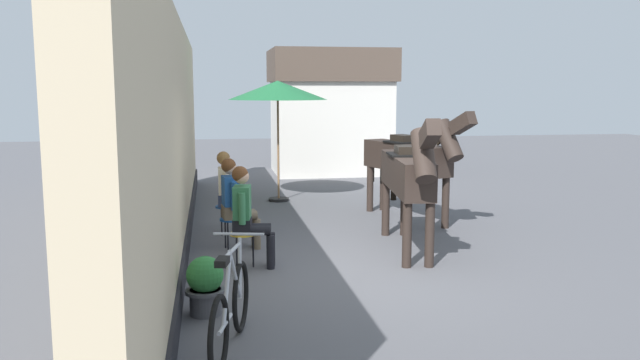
{
  "coord_description": "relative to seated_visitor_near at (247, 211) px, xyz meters",
  "views": [
    {
      "loc": [
        -2.02,
        -8.26,
        2.42
      ],
      "look_at": [
        -0.4,
        1.2,
        1.05
      ],
      "focal_mm": 36.18,
      "sensor_mm": 36.0,
      "label": 1
    }
  ],
  "objects": [
    {
      "name": "ground_plane",
      "position": [
        1.55,
        2.69,
        -0.78
      ],
      "size": [
        40.0,
        40.0,
        0.0
      ],
      "primitive_type": "plane",
      "color": "#56565B"
    },
    {
      "name": "pub_facade_wall",
      "position": [
        -1.0,
        1.19,
        0.76
      ],
      "size": [
        0.34,
        14.0,
        3.4
      ],
      "color": "#CCB793",
      "rests_on": "ground_plane"
    },
    {
      "name": "distant_cottage",
      "position": [
        2.95,
        9.64,
        1.02
      ],
      "size": [
        3.4,
        2.6,
        3.5
      ],
      "color": "silver",
      "rests_on": "ground_plane"
    },
    {
      "name": "seated_visitor_near",
      "position": [
        0.0,
        0.0,
        0.0
      ],
      "size": [
        0.61,
        0.49,
        1.39
      ],
      "color": "gold",
      "rests_on": "ground_plane"
    },
    {
      "name": "seated_visitor_middle",
      "position": [
        -0.12,
        1.03,
        0.0
      ],
      "size": [
        0.61,
        0.49,
        1.39
      ],
      "color": "#194C99",
      "rests_on": "ground_plane"
    },
    {
      "name": "seated_visitor_far",
      "position": [
        -0.17,
        2.1,
        0.0
      ],
      "size": [
        0.61,
        0.49,
        1.39
      ],
      "color": "#194C99",
      "rests_on": "ground_plane"
    },
    {
      "name": "saddled_horse_near",
      "position": [
        2.39,
        0.46,
        0.38
      ],
      "size": [
        0.7,
        2.99,
        2.06
      ],
      "color": "#2D231E",
      "rests_on": "ground_plane"
    },
    {
      "name": "saddled_horse_far",
      "position": [
        3.13,
        2.68,
        0.38
      ],
      "size": [
        1.22,
        2.88,
        2.06
      ],
      "color": "#2D231E",
      "rests_on": "ground_plane"
    },
    {
      "name": "flower_planter_near",
      "position": [
        -0.56,
        -1.77,
        -0.44
      ],
      "size": [
        0.43,
        0.43,
        0.64
      ],
      "color": "#4C4C51",
      "rests_on": "ground_plane"
    },
    {
      "name": "leaning_bicycle",
      "position": [
        -0.32,
        -2.82,
        -0.38
      ],
      "size": [
        0.57,
        1.73,
        1.02
      ],
      "color": "black",
      "rests_on": "ground_plane"
    },
    {
      "name": "cafe_parasol",
      "position": [
        0.97,
        5.16,
        1.59
      ],
      "size": [
        2.1,
        2.1,
        2.58
      ],
      "color": "black",
      "rests_on": "ground_plane"
    }
  ]
}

